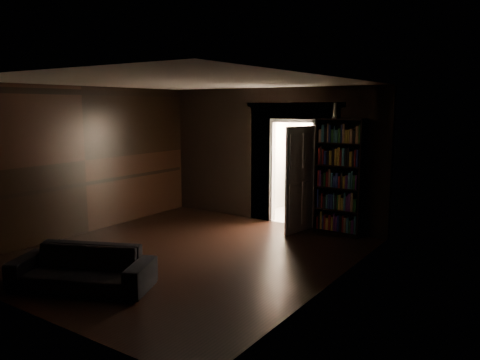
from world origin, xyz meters
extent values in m
plane|color=black|center=(0.00, 0.00, 0.00)|extent=(5.50, 5.50, 0.00)
cube|color=black|center=(-1.23, 2.80, 1.40)|extent=(2.55, 0.10, 2.80)
cube|color=black|center=(1.73, 2.80, 1.40)|extent=(1.55, 0.10, 2.80)
cube|color=black|center=(0.50, 2.80, 2.45)|extent=(0.90, 0.10, 0.70)
cube|color=black|center=(-2.50, 0.00, 1.40)|extent=(0.02, 5.50, 2.80)
cube|color=black|center=(2.50, 0.00, 1.40)|extent=(0.02, 5.50, 2.80)
cube|color=black|center=(0.00, -2.75, 1.40)|extent=(5.00, 0.02, 2.80)
cube|color=beige|center=(0.00, 0.00, 2.80)|extent=(5.00, 5.50, 0.02)
cube|color=white|center=(0.50, 2.74, 1.05)|extent=(1.04, 0.06, 2.17)
cube|color=beige|center=(0.50, 3.65, -0.05)|extent=(2.20, 1.80, 0.10)
cube|color=beige|center=(0.50, 4.50, 1.20)|extent=(2.20, 0.10, 2.40)
cube|color=beige|center=(-0.55, 3.65, 1.20)|extent=(0.10, 1.60, 2.40)
cube|color=beige|center=(1.55, 3.65, 1.20)|extent=(0.10, 1.60, 2.40)
cube|color=beige|center=(0.50, 3.65, 2.45)|extent=(2.20, 1.80, 0.10)
cube|color=#D77480|center=(0.50, 4.44, 2.22)|extent=(2.00, 0.04, 0.26)
imported|color=black|center=(-0.24, -1.87, 0.36)|extent=(2.04, 1.50, 0.72)
cube|color=black|center=(1.59, 2.59, 1.10)|extent=(0.95, 0.57, 2.20)
cube|color=white|center=(0.48, 4.03, 0.82)|extent=(0.83, 0.78, 1.65)
cube|color=white|center=(0.89, 2.31, 1.02)|extent=(0.20, 0.85, 2.05)
cube|color=silver|center=(1.44, 2.60, 2.34)|extent=(0.12, 0.12, 0.29)
cube|color=black|center=(0.52, 4.00, 1.78)|extent=(0.64, 0.12, 0.26)
camera|label=1|loc=(4.90, -5.68, 2.43)|focal=35.00mm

